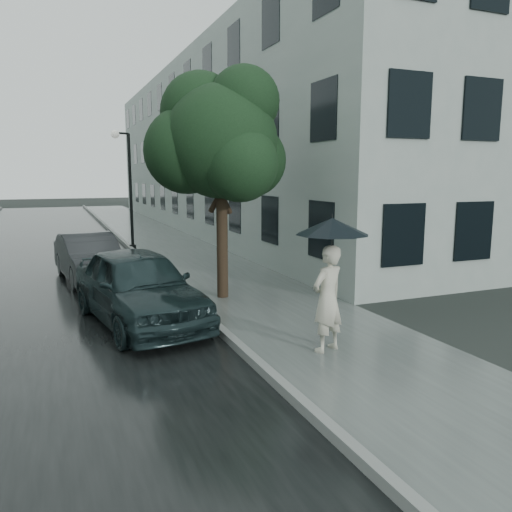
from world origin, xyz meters
name	(u,v)px	position (x,y,z in m)	size (l,w,h in m)	color
ground	(310,334)	(0.00, 0.00, 0.00)	(120.00, 120.00, 0.00)	black
sidewalk	(176,248)	(0.25, 12.00, 0.00)	(3.50, 60.00, 0.01)	slate
kerb_near	(131,249)	(-1.57, 12.00, 0.07)	(0.15, 60.00, 0.15)	slate
asphalt_road	(36,256)	(-5.08, 12.00, 0.00)	(6.85, 60.00, 0.00)	black
building_near	(233,148)	(5.47, 19.50, 4.50)	(7.02, 36.00, 9.00)	#919E98
pedestrian	(327,299)	(-0.17, -0.92, 0.93)	(0.67, 0.44, 1.85)	#BCBAA5
umbrella	(332,226)	(-0.14, -0.96, 2.17)	(1.25, 1.25, 1.42)	black
street_tree	(220,140)	(-0.60, 3.53, 3.83)	(3.54, 3.21, 5.56)	#332619
lamp_post	(126,182)	(-1.60, 12.34, 2.71)	(0.82, 0.46, 4.72)	black
car_near	(138,286)	(-2.89, 1.99, 0.77)	(1.81, 4.50, 1.53)	#18282A
car_far	(90,257)	(-3.50, 6.76, 0.67)	(1.41, 4.06, 1.34)	#242629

